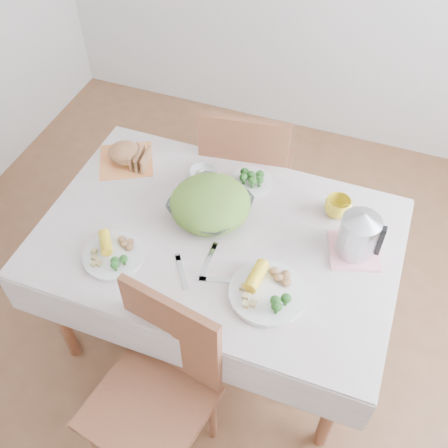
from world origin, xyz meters
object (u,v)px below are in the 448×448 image
(chair_near, at_px, (149,407))
(salad_bowl, at_px, (210,207))
(chair_far, at_px, (248,175))
(dinner_plate_left, at_px, (114,256))
(yellow_mug, at_px, (338,207))
(electric_kettle, at_px, (359,233))
(dinner_plate_right, at_px, (267,293))
(dining_table, at_px, (219,287))

(chair_near, xyz_separation_m, salad_bowl, (-0.04, 0.78, 0.34))
(chair_far, distance_m, dinner_plate_left, 1.03)
(dinner_plate_left, distance_m, yellow_mug, 0.97)
(chair_far, distance_m, electric_kettle, 0.96)
(chair_near, xyz_separation_m, dinner_plate_right, (0.32, 0.46, 0.31))
(chair_near, distance_m, electric_kettle, 1.07)
(chair_near, distance_m, salad_bowl, 0.85)
(dining_table, bearing_deg, electric_kettle, 11.34)
(dining_table, xyz_separation_m, salad_bowl, (-0.07, 0.10, 0.43))
(chair_far, xyz_separation_m, salad_bowl, (0.01, -0.58, 0.34))
(dining_table, height_order, dinner_plate_left, dinner_plate_left)
(yellow_mug, bearing_deg, dinner_plate_left, -145.40)
(chair_far, bearing_deg, yellow_mug, 134.90)
(chair_far, height_order, yellow_mug, chair_far)
(chair_far, bearing_deg, dining_table, 88.95)
(salad_bowl, relative_size, dinner_plate_right, 1.10)
(dinner_plate_left, bearing_deg, dinner_plate_right, 4.05)
(salad_bowl, distance_m, electric_kettle, 0.63)
(salad_bowl, xyz_separation_m, yellow_mug, (0.52, 0.19, 0.00))
(yellow_mug, distance_m, electric_kettle, 0.23)
(dining_table, relative_size, yellow_mug, 12.23)
(dinner_plate_left, height_order, electric_kettle, electric_kettle)
(dining_table, relative_size, chair_far, 1.40)
(chair_far, xyz_separation_m, dinner_plate_left, (-0.27, -0.95, 0.31))
(salad_bowl, bearing_deg, chair_far, 91.34)
(dining_table, relative_size, dinner_plate_right, 4.68)
(dinner_plate_left, relative_size, dinner_plate_right, 0.84)
(electric_kettle, bearing_deg, chair_near, -139.26)
(chair_far, relative_size, yellow_mug, 8.74)
(electric_kettle, bearing_deg, salad_bowl, 168.15)
(dinner_plate_right, bearing_deg, electric_kettle, 50.21)
(chair_far, bearing_deg, dinner_plate_right, 104.11)
(chair_far, bearing_deg, dinner_plate_left, 65.93)
(dining_table, xyz_separation_m, chair_near, (-0.03, -0.68, 0.09))
(chair_near, xyz_separation_m, chair_far, (-0.06, 1.36, 0.00))
(chair_near, height_order, dinner_plate_left, chair_near)
(dining_table, relative_size, electric_kettle, 6.40)
(yellow_mug, bearing_deg, dinner_plate_right, -107.40)
(chair_near, bearing_deg, chair_far, 102.78)
(dining_table, distance_m, dinner_plate_right, 0.53)
(salad_bowl, bearing_deg, yellow_mug, 20.04)
(chair_far, height_order, dinner_plate_right, chair_far)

